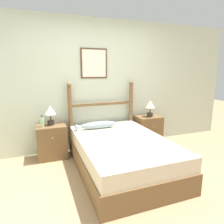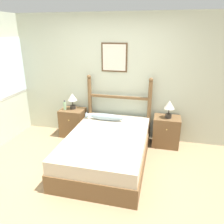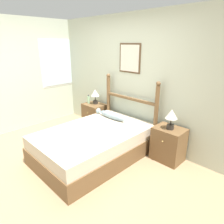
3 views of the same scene
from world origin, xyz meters
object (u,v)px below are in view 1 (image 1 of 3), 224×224
Objects in this scene: nightstand_left at (52,141)px; nightstand_right at (148,130)px; bottle at (42,121)px; table_lamp_left at (50,112)px; fish_pillow at (97,125)px; table_lamp_right at (150,106)px; bed at (121,154)px.

nightstand_left and nightstand_right have the same top height.
bottle is at bearing -178.73° from nightstand_right.
nightstand_right is 1.74× the size of table_lamp_left.
table_lamp_left is at bearing 178.98° from nightstand_right.
fish_pillow is (0.79, -0.26, -0.25)m from table_lamp_left.
bottle is (-0.15, -0.08, -0.14)m from table_lamp_left.
table_lamp_right is 0.45× the size of fish_pillow.
nightstand_left is 1.74× the size of table_lamp_left.
table_lamp_left reaches higher than bottle.
bed is 5.81× the size of table_lamp_left.
bed is 5.81× the size of table_lamp_right.
bottle reaches higher than bed.
nightstand_right is at bearing 10.48° from fish_pillow.
table_lamp_right is (2.02, -0.02, 0.54)m from nightstand_left.
table_lamp_left is 0.22m from bottle.
nightstand_left reaches higher than bed.
bed is 3.34× the size of nightstand_left.
nightstand_left is at bearing -97.88° from table_lamp_left.
bed is 2.63× the size of fish_pillow.
nightstand_right is 1.74× the size of table_lamp_right.
table_lamp_right is 1.66× the size of bottle.
table_lamp_right is at bearing -0.65° from nightstand_left.
table_lamp_right reaches higher than nightstand_right.
table_lamp_left reaches higher than fish_pillow.
fish_pillow reaches higher than bed.
nightstand_right is at bearing 40.64° from bed.
table_lamp_left is at bearing 178.34° from table_lamp_right.
nightstand_left is (-1.00, 0.86, 0.04)m from bed.
bed is at bearing -139.36° from nightstand_right.
nightstand_left is 2.09m from table_lamp_right.
table_lamp_right reaches higher than fish_pillow.
fish_pillow is at bearing -170.67° from table_lamp_right.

